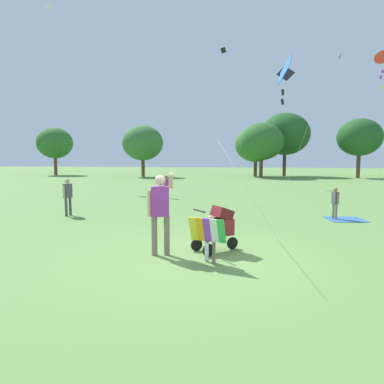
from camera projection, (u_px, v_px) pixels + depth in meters
name	position (u px, v px, depth m)	size (l,w,h in m)	color
ground_plane	(201.00, 256.00, 7.51)	(120.00, 120.00, 0.00)	#668E47
treeline_distant	(298.00, 139.00, 35.45)	(47.15, 7.84, 6.71)	brown
child_with_butterfly_kite	(210.00, 234.00, 6.99)	(0.76, 0.45, 0.96)	#7F705B
person_adult_flyer	(160.00, 207.00, 7.52)	(0.57, 0.61, 1.82)	#7F705B
stroller	(218.00, 225.00, 7.85)	(1.04, 0.91, 1.03)	black
kite_adult_black	(281.00, 77.00, 8.20)	(2.57, 1.71, 4.54)	blue
kite_orange_delta	(287.00, 78.00, 18.32)	(2.00, 3.97, 6.90)	black
kite_green_novelty	(383.00, 58.00, 14.34)	(0.77, 2.84, 6.41)	red
distant_kites_cluster	(254.00, 34.00, 26.84)	(26.66, 8.54, 8.95)	white
person_red_shirt	(166.00, 185.00, 17.93)	(0.29, 0.29, 1.17)	#4C4C51
person_sitting_far	(335.00, 201.00, 11.87)	(0.21, 0.33, 1.09)	#7F705B
person_couple_left	(68.00, 194.00, 12.56)	(0.24, 0.42, 1.35)	#4C4C51
picnic_blanket	(345.00, 219.00, 11.86)	(1.19, 1.04, 0.02)	#3366B2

